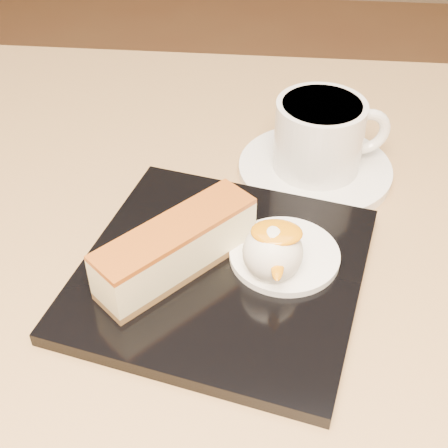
# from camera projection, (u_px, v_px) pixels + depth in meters

# --- Properties ---
(table) EXTENTS (0.80, 0.80, 0.72)m
(table) POSITION_uv_depth(u_px,v_px,m) (167.00, 378.00, 0.62)
(table) COLOR black
(table) RESTS_ON ground
(dessert_plate) EXTENTS (0.26, 0.26, 0.01)m
(dessert_plate) POSITION_uv_depth(u_px,v_px,m) (222.00, 272.00, 0.51)
(dessert_plate) COLOR black
(dessert_plate) RESTS_ON table
(cheesecake) EXTENTS (0.12, 0.13, 0.04)m
(cheesecake) POSITION_uv_depth(u_px,v_px,m) (176.00, 248.00, 0.49)
(cheesecake) COLOR brown
(cheesecake) RESTS_ON dessert_plate
(cream_smear) EXTENTS (0.09, 0.09, 0.01)m
(cream_smear) POSITION_uv_depth(u_px,v_px,m) (284.00, 255.00, 0.51)
(cream_smear) COLOR white
(cream_smear) RESTS_ON dessert_plate
(ice_cream_scoop) EXTENTS (0.05, 0.05, 0.05)m
(ice_cream_scoop) POSITION_uv_depth(u_px,v_px,m) (273.00, 252.00, 0.48)
(ice_cream_scoop) COLOR white
(ice_cream_scoop) RESTS_ON cream_smear
(mango_sauce) EXTENTS (0.04, 0.03, 0.01)m
(mango_sauce) POSITION_uv_depth(u_px,v_px,m) (277.00, 232.00, 0.47)
(mango_sauce) COLOR orange
(mango_sauce) RESTS_ON ice_cream_scoop
(mint_sprig) EXTENTS (0.03, 0.02, 0.00)m
(mint_sprig) POSITION_uv_depth(u_px,v_px,m) (250.00, 230.00, 0.53)
(mint_sprig) COLOR green
(mint_sprig) RESTS_ON cream_smear
(saucer) EXTENTS (0.15, 0.15, 0.01)m
(saucer) POSITION_uv_depth(u_px,v_px,m) (315.00, 169.00, 0.61)
(saucer) COLOR white
(saucer) RESTS_ON table
(coffee_cup) EXTENTS (0.11, 0.08, 0.07)m
(coffee_cup) POSITION_uv_depth(u_px,v_px,m) (321.00, 134.00, 0.59)
(coffee_cup) COLOR white
(coffee_cup) RESTS_ON saucer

